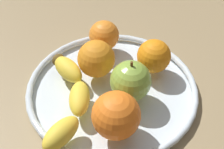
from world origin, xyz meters
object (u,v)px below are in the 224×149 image
object	(u,v)px
orange_front_right	(154,56)
orange_back_left	(96,59)
orange_center	(116,115)
banana	(69,97)
orange_back_right	(104,35)
fruit_bowl	(112,89)
apple	(131,81)

from	to	relation	value
orange_front_right	orange_back_left	bearing A→B (deg)	76.04
orange_center	banana	bearing A→B (deg)	34.50
banana	orange_back_left	bearing A→B (deg)	-30.42
orange_back_right	banana	bearing A→B (deg)	139.65
banana	orange_back_right	size ratio (longest dim) A/B	3.55
orange_back_left	fruit_bowl	bearing A→B (deg)	-161.12
apple	orange_front_right	bearing A→B (deg)	-53.59
fruit_bowl	orange_back_right	xyz separation A→B (cm)	(10.99, -2.26, 3.92)
banana	apple	world-z (taller)	apple
orange_front_right	orange_center	world-z (taller)	orange_center
orange_back_left	orange_center	size ratio (longest dim) A/B	0.90
orange_back_left	orange_center	world-z (taller)	orange_center
orange_back_right	orange_center	world-z (taller)	orange_center
fruit_bowl	orange_back_left	world-z (taller)	orange_back_left
orange_back_left	orange_back_right	size ratio (longest dim) A/B	1.15
banana	apple	distance (cm)	10.86
apple	orange_center	world-z (taller)	apple
fruit_bowl	orange_center	bearing A→B (deg)	163.86
banana	orange_back_right	xyz separation A→B (cm)	(12.43, -10.56, 1.25)
orange_back_left	apple	bearing A→B (deg)	-153.38
fruit_bowl	orange_back_right	size ratio (longest dim) A/B	5.21
orange_center	fruit_bowl	bearing A→B (deg)	-16.14
apple	orange_back_left	xyz separation A→B (cm)	(7.53, 3.78, -0.11)
orange_back_right	orange_center	xyz separation A→B (cm)	(-20.49, 5.01, 0.86)
orange_front_right	banana	bearing A→B (deg)	100.56
fruit_bowl	orange_front_right	distance (cm)	10.00
apple	orange_back_right	world-z (taller)	apple
banana	orange_back_right	bearing A→B (deg)	-21.35
orange_back_left	orange_center	xyz separation A→B (cm)	(-13.89, 1.25, 0.40)
fruit_bowl	orange_center	size ratio (longest dim) A/B	4.06
orange_back_left	orange_front_right	distance (cm)	10.78
orange_back_left	orange_front_right	size ratio (longest dim) A/B	1.10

